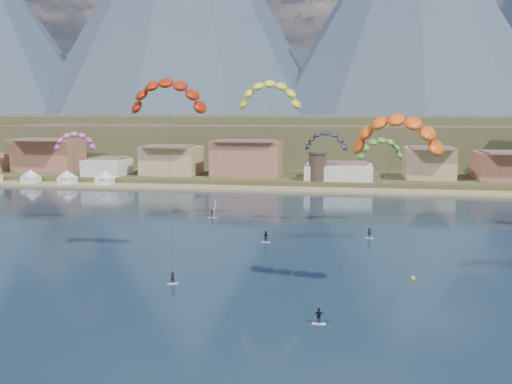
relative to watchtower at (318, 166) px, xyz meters
The scene contains 16 objects.
ground 114.29m from the watchtower, 92.51° to the right, with size 2400.00×2400.00×0.00m, color black.
beach 11.25m from the watchtower, 122.01° to the right, with size 2200.00×12.00×0.90m.
land 446.07m from the watchtower, 90.64° to the left, with size 2200.00×900.00×4.00m.
foothills 119.77m from the watchtower, 81.65° to the left, with size 940.00×210.00×18.00m.
mountain_ridge 724.36m from the watchtower, 91.58° to the left, with size 2060.00×480.00×400.00m.
town 45.73m from the watchtower, 169.92° to the left, with size 400.00×24.00×12.00m.
watchtower is the anchor object (origin of this frame).
beach_tents 81.69m from the watchtower, behind, with size 43.40×6.40×5.00m.
kitesurfer_red 92.16m from the watchtower, 100.65° to the right, with size 11.71×13.43×28.41m.
kitesurfer_yellow 60.68m from the watchtower, 96.41° to the right, with size 13.04×19.61×30.98m.
kitesurfer_orange 102.30m from the watchtower, 81.78° to the right, with size 14.69×13.38×24.33m.
kitesurfer_green 58.41m from the watchtower, 74.96° to the right, with size 10.29×14.92×19.48m.
distant_kite_pink 78.21m from the watchtower, 124.38° to the right, with size 8.79×7.05×19.92m.
distant_kite_dark 58.83m from the watchtower, 85.35° to the right, with size 8.92×6.02×20.27m.
windsurfer 55.77m from the watchtower, 110.13° to the right, with size 2.13×2.34×3.65m.
buoy 93.36m from the watchtower, 78.87° to the right, with size 0.62×0.62×0.62m.
Camera 1 is at (14.12, -54.43, 22.39)m, focal length 40.16 mm.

